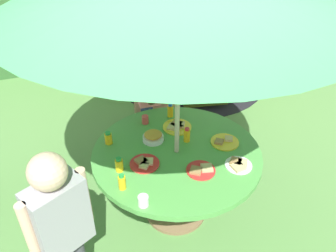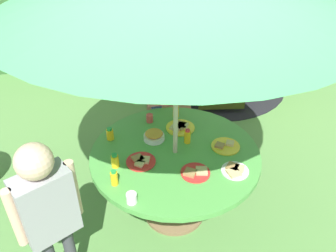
{
  "view_description": "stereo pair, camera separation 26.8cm",
  "coord_description": "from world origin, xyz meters",
  "px_view_note": "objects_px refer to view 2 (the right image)",
  "views": [
    {
      "loc": [
        -0.83,
        -1.94,
        2.38
      ],
      "look_at": [
        -0.03,
        0.11,
        0.86
      ],
      "focal_mm": 37.01,
      "sensor_mm": 36.0,
      "label": 1
    },
    {
      "loc": [
        -0.57,
        -2.02,
        2.38
      ],
      "look_at": [
        -0.03,
        0.11,
        0.86
      ],
      "focal_mm": 37.01,
      "sensor_mm": 36.0,
      "label": 2
    }
  ],
  "objects_px": {
    "dome_tent": "(214,38)",
    "plate_center_front": "(235,170)",
    "plate_near_right": "(196,172)",
    "juice_bottle_front_edge": "(187,136)",
    "plate_far_left": "(225,146)",
    "plate_far_right": "(141,161)",
    "plate_mid_left": "(180,127)",
    "child_in_grey_shirt": "(47,206)",
    "wooden_chair": "(168,92)",
    "cup_far": "(150,118)",
    "cup_near": "(132,198)",
    "juice_bottle_mid_right": "(176,111)",
    "snack_bowl": "(154,136)",
    "juice_bottle_near_left": "(110,134)",
    "juice_bottle_center_back": "(114,178)",
    "juice_bottle_back_edge": "(115,161)",
    "garden_table": "(175,164)",
    "child_in_pink_shirt": "(156,72)"
  },
  "relations": [
    {
      "from": "dome_tent",
      "to": "snack_bowl",
      "type": "xyz_separation_m",
      "value": [
        -1.3,
        -2.07,
        0.04
      ]
    },
    {
      "from": "cup_near",
      "to": "dome_tent",
      "type": "bearing_deg",
      "value": 59.53
    },
    {
      "from": "juice_bottle_near_left",
      "to": "plate_center_front",
      "type": "bearing_deg",
      "value": -36.87
    },
    {
      "from": "plate_mid_left",
      "to": "cup_near",
      "type": "xyz_separation_m",
      "value": [
        -0.54,
        -0.73,
        0.02
      ]
    },
    {
      "from": "cup_near",
      "to": "plate_far_right",
      "type": "bearing_deg",
      "value": 70.91
    },
    {
      "from": "juice_bottle_mid_right",
      "to": "juice_bottle_front_edge",
      "type": "distance_m",
      "value": 0.39
    },
    {
      "from": "cup_far",
      "to": "juice_bottle_center_back",
      "type": "bearing_deg",
      "value": -119.34
    },
    {
      "from": "child_in_grey_shirt",
      "to": "cup_far",
      "type": "height_order",
      "value": "child_in_grey_shirt"
    },
    {
      "from": "plate_far_right",
      "to": "juice_bottle_mid_right",
      "type": "bearing_deg",
      "value": 52.23
    },
    {
      "from": "child_in_grey_shirt",
      "to": "plate_far_right",
      "type": "xyz_separation_m",
      "value": [
        0.64,
        0.39,
        -0.11
      ]
    },
    {
      "from": "plate_far_right",
      "to": "wooden_chair",
      "type": "bearing_deg",
      "value": 67.19
    },
    {
      "from": "child_in_grey_shirt",
      "to": "cup_near",
      "type": "height_order",
      "value": "child_in_grey_shirt"
    },
    {
      "from": "wooden_chair",
      "to": "juice_bottle_center_back",
      "type": "xyz_separation_m",
      "value": [
        -0.75,
        -1.46,
        0.21
      ]
    },
    {
      "from": "garden_table",
      "to": "plate_near_right",
      "type": "relative_size",
      "value": 6.19
    },
    {
      "from": "plate_far_left",
      "to": "plate_center_front",
      "type": "height_order",
      "value": "same"
    },
    {
      "from": "snack_bowl",
      "to": "juice_bottle_front_edge",
      "type": "xyz_separation_m",
      "value": [
        0.25,
        -0.11,
        0.02
      ]
    },
    {
      "from": "plate_far_left",
      "to": "plate_far_right",
      "type": "distance_m",
      "value": 0.68
    },
    {
      "from": "plate_far_right",
      "to": "plate_near_right",
      "type": "relative_size",
      "value": 1.04
    },
    {
      "from": "plate_far_right",
      "to": "cup_near",
      "type": "relative_size",
      "value": 3.03
    },
    {
      "from": "cup_near",
      "to": "cup_far",
      "type": "height_order",
      "value": "cup_near"
    },
    {
      "from": "child_in_grey_shirt",
      "to": "juice_bottle_mid_right",
      "type": "xyz_separation_m",
      "value": [
        1.07,
        0.93,
        -0.06
      ]
    },
    {
      "from": "dome_tent",
      "to": "juice_bottle_back_edge",
      "type": "xyz_separation_m",
      "value": [
        -1.65,
        -2.33,
        0.05
      ]
    },
    {
      "from": "child_in_grey_shirt",
      "to": "cup_near",
      "type": "distance_m",
      "value": 0.52
    },
    {
      "from": "plate_center_front",
      "to": "snack_bowl",
      "type": "bearing_deg",
      "value": 132.54
    },
    {
      "from": "wooden_chair",
      "to": "cup_far",
      "type": "xyz_separation_m",
      "value": [
        -0.36,
        -0.76,
        0.19
      ]
    },
    {
      "from": "plate_mid_left",
      "to": "plate_near_right",
      "type": "relative_size",
      "value": 1.15
    },
    {
      "from": "child_in_pink_shirt",
      "to": "juice_bottle_back_edge",
      "type": "height_order",
      "value": "child_in_pink_shirt"
    },
    {
      "from": "snack_bowl",
      "to": "plate_far_left",
      "type": "height_order",
      "value": "snack_bowl"
    },
    {
      "from": "snack_bowl",
      "to": "cup_far",
      "type": "xyz_separation_m",
      "value": [
        0.02,
        0.26,
        -0.0
      ]
    },
    {
      "from": "plate_mid_left",
      "to": "juice_bottle_mid_right",
      "type": "relative_size",
      "value": 1.93
    },
    {
      "from": "garden_table",
      "to": "cup_far",
      "type": "bearing_deg",
      "value": 102.81
    },
    {
      "from": "juice_bottle_near_left",
      "to": "cup_far",
      "type": "bearing_deg",
      "value": 24.91
    },
    {
      "from": "plate_mid_left",
      "to": "plate_far_right",
      "type": "distance_m",
      "value": 0.54
    },
    {
      "from": "plate_mid_left",
      "to": "juice_bottle_center_back",
      "type": "xyz_separation_m",
      "value": [
        -0.63,
        -0.54,
        0.04
      ]
    },
    {
      "from": "garden_table",
      "to": "juice_bottle_mid_right",
      "type": "xyz_separation_m",
      "value": [
        0.14,
        0.49,
        0.18
      ]
    },
    {
      "from": "juice_bottle_mid_right",
      "to": "cup_near",
      "type": "relative_size",
      "value": 1.74
    },
    {
      "from": "snack_bowl",
      "to": "juice_bottle_center_back",
      "type": "distance_m",
      "value": 0.58
    },
    {
      "from": "plate_near_right",
      "to": "juice_bottle_front_edge",
      "type": "height_order",
      "value": "juice_bottle_front_edge"
    },
    {
      "from": "wooden_chair",
      "to": "juice_bottle_front_edge",
      "type": "xyz_separation_m",
      "value": [
        -0.13,
        -1.13,
        0.21
      ]
    },
    {
      "from": "dome_tent",
      "to": "child_in_grey_shirt",
      "type": "relative_size",
      "value": 1.99
    },
    {
      "from": "plate_far_right",
      "to": "juice_bottle_mid_right",
      "type": "relative_size",
      "value": 1.75
    },
    {
      "from": "juice_bottle_center_back",
      "to": "cup_far",
      "type": "relative_size",
      "value": 1.69
    },
    {
      "from": "garden_table",
      "to": "child_in_grey_shirt",
      "type": "distance_m",
      "value": 1.06
    },
    {
      "from": "child_in_grey_shirt",
      "to": "plate_mid_left",
      "type": "xyz_separation_m",
      "value": [
        1.05,
        0.75,
        -0.1
      ]
    },
    {
      "from": "juice_bottle_center_back",
      "to": "plate_near_right",
      "type": "bearing_deg",
      "value": -3.75
    },
    {
      "from": "plate_near_right",
      "to": "juice_bottle_mid_right",
      "type": "xyz_separation_m",
      "value": [
        0.06,
        0.76,
        0.05
      ]
    },
    {
      "from": "plate_center_front",
      "to": "cup_near",
      "type": "xyz_separation_m",
      "value": [
        -0.77,
        -0.11,
        0.02
      ]
    },
    {
      "from": "juice_bottle_front_edge",
      "to": "cup_near",
      "type": "bearing_deg",
      "value": -135.59
    },
    {
      "from": "dome_tent",
      "to": "plate_center_front",
      "type": "distance_m",
      "value": 2.72
    },
    {
      "from": "plate_near_right",
      "to": "juice_bottle_center_back",
      "type": "bearing_deg",
      "value": 176.25
    }
  ]
}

